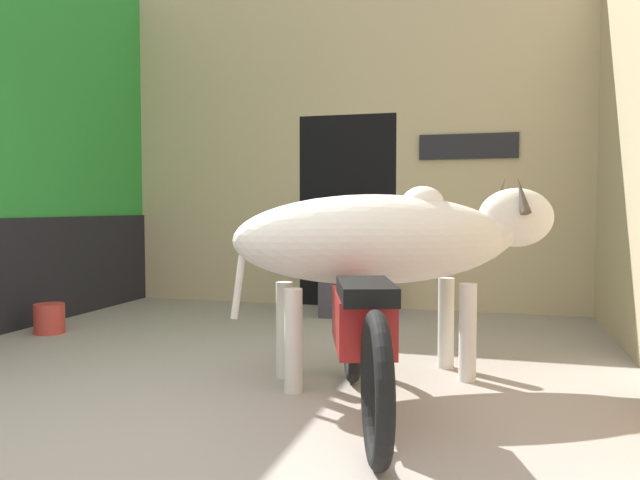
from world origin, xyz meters
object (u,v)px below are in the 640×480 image
at_px(cow, 393,240).
at_px(plastic_stool, 375,292).
at_px(shopkeeper_seated, 335,253).
at_px(motorcycle_near, 362,332).
at_px(bucket, 49,318).

distance_m(cow, plastic_stool, 2.45).
relative_size(cow, shopkeeper_seated, 1.78).
bearing_deg(shopkeeper_seated, motorcycle_near, -73.14).
distance_m(cow, motorcycle_near, 0.89).
bearing_deg(plastic_stool, motorcycle_near, -80.80).
height_order(cow, plastic_stool, cow).
relative_size(motorcycle_near, shopkeeper_seated, 1.60).
distance_m(shopkeeper_seated, bucket, 2.73).
xyz_separation_m(motorcycle_near, bucket, (-3.08, 1.38, -0.31)).
bearing_deg(cow, bucket, 168.89).
height_order(shopkeeper_seated, bucket, shopkeeper_seated).
xyz_separation_m(shopkeeper_seated, bucket, (-2.20, -1.53, -0.51)).
relative_size(plastic_stool, bucket, 1.70).
bearing_deg(cow, shopkeeper_seated, 113.36).
height_order(cow, motorcycle_near, cow).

